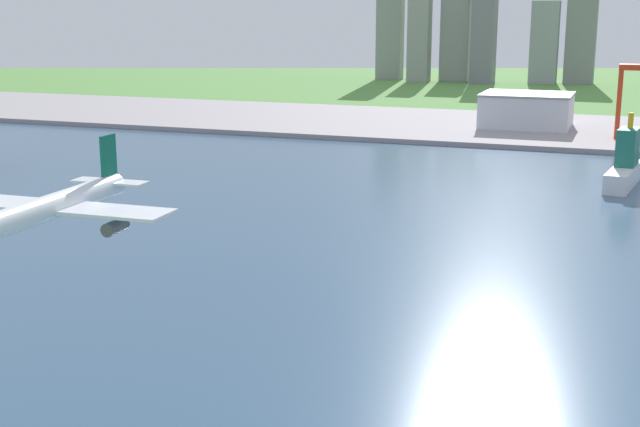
{
  "coord_description": "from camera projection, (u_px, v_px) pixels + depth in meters",
  "views": [
    {
      "loc": [
        64.7,
        0.37,
        66.12
      ],
      "look_at": [
        -4.79,
        188.59,
        18.7
      ],
      "focal_mm": 48.62,
      "sensor_mm": 36.0,
      "label": 1
    }
  ],
  "objects": [
    {
      "name": "distant_skyline",
      "position": [
        477.0,
        31.0,
        795.95
      ],
      "size": [
        200.6,
        44.09,
        116.45
      ],
      "color": "gray",
      "rests_on": "ground"
    },
    {
      "name": "warehouse_main",
      "position": [
        527.0,
        110.0,
        479.23
      ],
      "size": [
        48.73,
        41.1,
        18.56
      ],
      "color": "silver",
      "rests_on": "industrial_pier"
    },
    {
      "name": "ground_plane",
      "position": [
        440.0,
        198.0,
        310.57
      ],
      "size": [
        2400.0,
        2400.0,
        0.0
      ],
      "primitive_type": "plane",
      "color": "#589241"
    },
    {
      "name": "airplane_landing",
      "position": [
        53.0,
        207.0,
        131.59
      ],
      "size": [
        36.75,
        39.48,
        12.43
      ],
      "color": "white"
    },
    {
      "name": "industrial_pier",
      "position": [
        515.0,
        128.0,
        483.74
      ],
      "size": [
        840.0,
        140.0,
        2.5
      ],
      "primitive_type": "cube",
      "color": "#9C9498",
      "rests_on": "ground"
    },
    {
      "name": "ferry_boat",
      "position": [
        625.0,
        165.0,
        331.53
      ],
      "size": [
        13.61,
        42.75,
        27.32
      ],
      "color": "white",
      "rests_on": "water_bay"
    },
    {
      "name": "water_bay",
      "position": [
        395.0,
        239.0,
        255.77
      ],
      "size": [
        840.0,
        360.0,
        0.15
      ],
      "primitive_type": "cube",
      "color": "#385675",
      "rests_on": "ground"
    }
  ]
}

